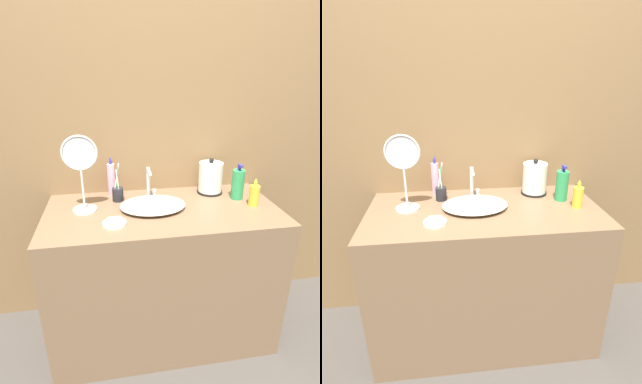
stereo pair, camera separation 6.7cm
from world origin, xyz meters
TOP-DOWN VIEW (x-y plane):
  - ground_plane at (0.00, 0.00)m, footprint 12.00×12.00m
  - wall_back at (0.00, 0.62)m, footprint 6.00×0.04m
  - vanity_counter at (0.00, 0.30)m, footprint 1.25×0.60m
  - sink_basin at (-0.05, 0.31)m, footprint 0.35×0.26m
  - faucet at (-0.05, 0.48)m, footprint 0.06×0.11m
  - electric_kettle at (0.32, 0.49)m, footprint 0.15×0.15m
  - toothbrush_cup at (-0.23, 0.45)m, footprint 0.06×0.06m
  - lotion_bottle at (0.45, 0.37)m, footprint 0.07×0.07m
  - shampoo_bottle at (0.50, 0.27)m, footprint 0.05×0.05m
  - mouthwash_bottle at (-0.26, 0.54)m, footprint 0.04×0.04m
  - soap_dish at (-0.26, 0.17)m, footprint 0.12×0.12m
  - vanity_mirror at (-0.41, 0.35)m, footprint 0.18×0.13m

SIDE VIEW (x-z plane):
  - ground_plane at x=0.00m, z-range 0.00..0.00m
  - vanity_counter at x=0.00m, z-range 0.00..0.85m
  - soap_dish at x=-0.26m, z-range 0.84..0.87m
  - sink_basin at x=-0.05m, z-range 0.85..0.89m
  - toothbrush_cup at x=-0.23m, z-range 0.78..1.00m
  - shampoo_bottle at x=0.50m, z-range 0.83..0.99m
  - lotion_bottle at x=0.45m, z-range 0.83..1.04m
  - electric_kettle at x=0.32m, z-range 0.83..1.04m
  - faucet at x=-0.05m, z-range 0.85..1.03m
  - mouthwash_bottle at x=-0.26m, z-range 0.83..1.06m
  - vanity_mirror at x=-0.41m, z-range 0.88..1.28m
  - wall_back at x=0.00m, z-range 0.00..2.60m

